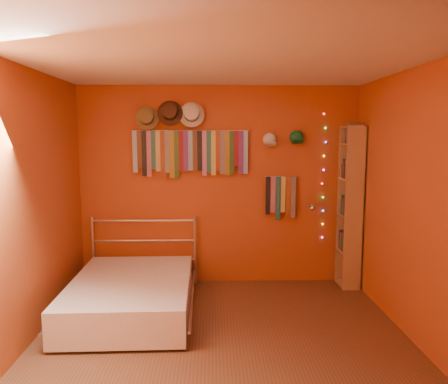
{
  "coord_description": "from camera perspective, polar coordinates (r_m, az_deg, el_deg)",
  "views": [
    {
      "loc": [
        -0.09,
        -3.74,
        1.89
      ],
      "look_at": [
        0.04,
        0.9,
        1.28
      ],
      "focal_mm": 35.0,
      "sensor_mm": 36.0,
      "label": 1
    }
  ],
  "objects": [
    {
      "name": "reading_lamp",
      "position": [
        5.48,
        11.39,
        -2.04
      ],
      "size": [
        0.07,
        0.29,
        0.08
      ],
      "color": "#BCBCC1",
      "rests_on": "back_wall"
    },
    {
      "name": "right_wall",
      "position": [
        4.22,
        24.33,
        -1.92
      ],
      "size": [
        0.02,
        3.5,
        2.5
      ],
      "primitive_type": "cube",
      "color": "#AC451B",
      "rests_on": "ground"
    },
    {
      "name": "fedora_olive",
      "position": [
        5.46,
        -10.07,
        9.55
      ],
      "size": [
        0.29,
        0.16,
        0.29
      ],
      "rotation": [
        1.36,
        0.0,
        0.0
      ],
      "color": "brown",
      "rests_on": "back_wall"
    },
    {
      "name": "small_tie_rack",
      "position": [
        5.54,
        7.42,
        -0.41
      ],
      "size": [
        0.4,
        0.03,
        0.56
      ],
      "color": "#BCBCC1",
      "rests_on": "back_wall"
    },
    {
      "name": "fedora_white",
      "position": [
        5.4,
        -4.26,
        10.16
      ],
      "size": [
        0.31,
        0.17,
        0.31
      ],
      "rotation": [
        1.36,
        0.0,
        0.0
      ],
      "color": "beige",
      "rests_on": "back_wall"
    },
    {
      "name": "left_wall",
      "position": [
        4.14,
        -25.21,
        -2.13
      ],
      "size": [
        0.02,
        3.5,
        2.5
      ],
      "primitive_type": "cube",
      "color": "#AC451B",
      "rests_on": "ground"
    },
    {
      "name": "tie_rack",
      "position": [
        5.44,
        -4.42,
        5.33
      ],
      "size": [
        1.45,
        0.03,
        0.6
      ],
      "color": "#BCBCC1",
      "rests_on": "back_wall"
    },
    {
      "name": "fedora_brown",
      "position": [
        5.42,
        -7.09,
        10.29
      ],
      "size": [
        0.31,
        0.17,
        0.31
      ],
      "rotation": [
        1.36,
        0.0,
        0.0
      ],
      "color": "#3E2416",
      "rests_on": "back_wall"
    },
    {
      "name": "fairy_lights",
      "position": [
        5.65,
        12.87,
        1.96
      ],
      "size": [
        0.06,
        0.02,
        1.59
      ],
      "color": "#FF3333",
      "rests_on": "back_wall"
    },
    {
      "name": "ground",
      "position": [
        4.19,
        -0.19,
        -19.33
      ],
      "size": [
        3.5,
        3.5,
        0.0
      ],
      "primitive_type": "plane",
      "color": "brown",
      "rests_on": "ground"
    },
    {
      "name": "back_wall",
      "position": [
        5.53,
        -0.64,
        0.81
      ],
      "size": [
        3.5,
        0.02,
        2.5
      ],
      "primitive_type": "cube",
      "color": "#AC451B",
      "rests_on": "ground"
    },
    {
      "name": "cap_white",
      "position": [
        5.48,
        5.99,
        6.78
      ],
      "size": [
        0.17,
        0.22,
        0.17
      ],
      "color": "silver",
      "rests_on": "back_wall"
    },
    {
      "name": "ceiling",
      "position": [
        3.79,
        -0.2,
        16.74
      ],
      "size": [
        3.5,
        3.5,
        0.02
      ],
      "primitive_type": "cube",
      "color": "white",
      "rests_on": "back_wall"
    },
    {
      "name": "bookshelf",
      "position": [
        5.62,
        16.56,
        -1.78
      ],
      "size": [
        0.25,
        0.34,
        2.0
      ],
      "color": "#A7754B",
      "rests_on": "ground"
    },
    {
      "name": "bed",
      "position": [
        4.85,
        -11.99,
        -13.0
      ],
      "size": [
        1.34,
        1.82,
        0.87
      ],
      "rotation": [
        0.0,
        0.0,
        0.02
      ],
      "color": "#BCBCC1",
      "rests_on": "ground"
    },
    {
      "name": "cap_green",
      "position": [
        5.54,
        9.44,
        7.08
      ],
      "size": [
        0.18,
        0.22,
        0.18
      ],
      "color": "#176931",
      "rests_on": "back_wall"
    }
  ]
}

